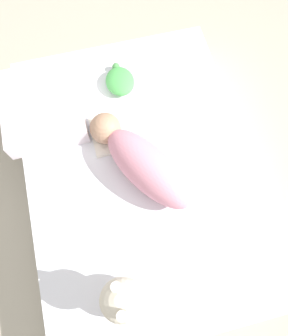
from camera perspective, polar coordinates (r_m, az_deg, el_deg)
name	(u,v)px	position (r m, az deg, el deg)	size (l,w,h in m)	color
ground_plane	(141,186)	(1.62, -0.59, -3.07)	(12.00, 12.00, 0.00)	#B2A893
bed_mattress	(140,178)	(1.51, -0.63, -1.74)	(1.37, 0.97, 0.24)	white
burp_cloth	(108,134)	(1.47, -6.30, 5.91)	(0.20, 0.14, 0.02)	white
swaddled_baby	(141,162)	(1.32, -0.44, 1.08)	(0.52, 0.38, 0.17)	pink
pillow	(43,107)	(1.54, -17.25, 10.13)	(0.39, 0.34, 0.10)	white
bunny_plush	(123,300)	(1.18, -3.72, -21.89)	(0.15, 0.15, 0.32)	beige
turtle_plush	(120,81)	(1.58, -4.23, 14.91)	(0.18, 0.13, 0.07)	#51B756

